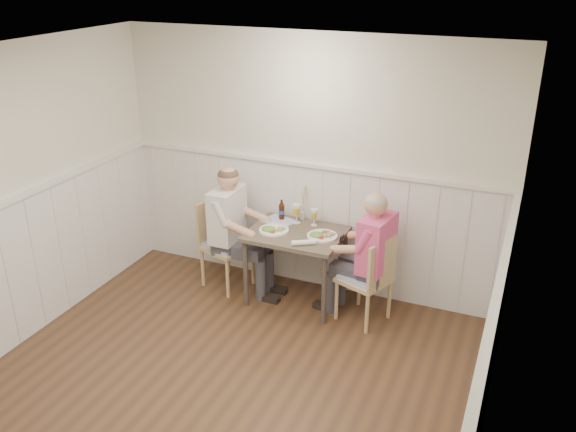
% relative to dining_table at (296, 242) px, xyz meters
% --- Properties ---
extents(ground_plane, '(4.50, 4.50, 0.00)m').
position_rel_dining_table_xyz_m(ground_plane, '(-0.03, -1.84, -0.65)').
color(ground_plane, '#452E1E').
extents(room_shell, '(4.04, 4.54, 2.60)m').
position_rel_dining_table_xyz_m(room_shell, '(-0.03, -1.84, 0.87)').
color(room_shell, silver).
rests_on(room_shell, ground).
extents(wainscot, '(4.00, 4.49, 1.34)m').
position_rel_dining_table_xyz_m(wainscot, '(-0.03, -1.15, 0.04)').
color(wainscot, white).
rests_on(wainscot, ground).
extents(dining_table, '(0.92, 0.70, 0.75)m').
position_rel_dining_table_xyz_m(dining_table, '(0.00, 0.00, 0.00)').
color(dining_table, brown).
rests_on(dining_table, ground).
extents(chair_right, '(0.53, 0.53, 0.88)m').
position_rel_dining_table_xyz_m(chair_right, '(0.78, -0.10, -0.17)').
color(chair_right, tan).
rests_on(chair_right, ground).
extents(chair_left, '(0.55, 0.55, 0.92)m').
position_rel_dining_table_xyz_m(chair_left, '(-0.83, 0.02, -0.15)').
color(chair_left, tan).
rests_on(chair_left, ground).
extents(man_in_pink, '(0.65, 0.46, 1.32)m').
position_rel_dining_table_xyz_m(man_in_pink, '(0.78, -0.05, -0.10)').
color(man_in_pink, '#3F3F47').
rests_on(man_in_pink, ground).
extents(diner_cream, '(0.62, 0.44, 1.36)m').
position_rel_dining_table_xyz_m(diner_cream, '(-0.69, -0.05, -0.08)').
color(diner_cream, '#3F3F47').
rests_on(diner_cream, ground).
extents(plate_man, '(0.29, 0.29, 0.07)m').
position_rel_dining_table_xyz_m(plate_man, '(0.26, -0.01, 0.13)').
color(plate_man, white).
rests_on(plate_man, dining_table).
extents(plate_diner, '(0.29, 0.29, 0.07)m').
position_rel_dining_table_xyz_m(plate_diner, '(-0.22, -0.07, 0.12)').
color(plate_diner, white).
rests_on(plate_diner, dining_table).
extents(beer_glass_a, '(0.07, 0.07, 0.17)m').
position_rel_dining_table_xyz_m(beer_glass_a, '(0.10, 0.22, 0.22)').
color(beer_glass_a, silver).
rests_on(beer_glass_a, dining_table).
extents(beer_glass_b, '(0.08, 0.08, 0.20)m').
position_rel_dining_table_xyz_m(beer_glass_b, '(-0.08, 0.21, 0.24)').
color(beer_glass_b, silver).
rests_on(beer_glass_b, dining_table).
extents(beer_bottle, '(0.06, 0.06, 0.21)m').
position_rel_dining_table_xyz_m(beer_bottle, '(-0.25, 0.23, 0.20)').
color(beer_bottle, black).
rests_on(beer_bottle, dining_table).
extents(rolled_napkin, '(0.22, 0.16, 0.05)m').
position_rel_dining_table_xyz_m(rolled_napkin, '(0.17, -0.24, 0.13)').
color(rolled_napkin, white).
rests_on(rolled_napkin, dining_table).
extents(grass_vase, '(0.04, 0.04, 0.39)m').
position_rel_dining_table_xyz_m(grass_vase, '(-0.06, 0.31, 0.28)').
color(grass_vase, silver).
rests_on(grass_vase, dining_table).
extents(gingham_mat, '(0.37, 0.33, 0.01)m').
position_rel_dining_table_xyz_m(gingham_mat, '(-0.26, 0.17, 0.10)').
color(gingham_mat, '#6377C1').
rests_on(gingham_mat, dining_table).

